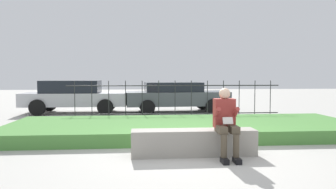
# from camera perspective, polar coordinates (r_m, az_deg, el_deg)

# --- Properties ---
(ground_plane) EXTENTS (60.00, 60.00, 0.00)m
(ground_plane) POSITION_cam_1_polar(r_m,az_deg,el_deg) (6.41, 5.72, -10.45)
(ground_plane) COLOR #B2AFA8
(stone_bench) EXTENTS (2.37, 0.45, 0.49)m
(stone_bench) POSITION_cam_1_polar(r_m,az_deg,el_deg) (6.34, 4.49, -8.56)
(stone_bench) COLOR gray
(stone_bench) RESTS_ON ground_plane
(person_seated_reader) EXTENTS (0.42, 0.73, 1.29)m
(person_seated_reader) POSITION_cam_1_polar(r_m,az_deg,el_deg) (6.12, 10.02, -4.33)
(person_seated_reader) COLOR black
(person_seated_reader) RESTS_ON ground_plane
(grass_berm) EXTENTS (9.01, 3.24, 0.30)m
(grass_berm) POSITION_cam_1_polar(r_m,az_deg,el_deg) (8.63, 2.85, -5.84)
(grass_berm) COLOR #4C893D
(grass_berm) RESTS_ON ground_plane
(iron_fence) EXTENTS (7.01, 0.03, 1.36)m
(iron_fence) POSITION_cam_1_polar(r_m,az_deg,el_deg) (10.76, 1.24, -1.01)
(iron_fence) COLOR #232326
(iron_fence) RESTS_ON ground_plane
(car_parked_left) EXTENTS (4.11, 1.88, 1.32)m
(car_parked_left) POSITION_cam_1_polar(r_m,az_deg,el_deg) (13.88, -15.97, -0.19)
(car_parked_left) COLOR #B7B7BC
(car_parked_left) RESTS_ON ground_plane
(car_parked_center) EXTENTS (4.31, 2.02, 1.24)m
(car_parked_center) POSITION_cam_1_polar(r_m,az_deg,el_deg) (13.72, 1.41, -0.25)
(car_parked_center) COLOR #4C5156
(car_parked_center) RESTS_ON ground_plane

